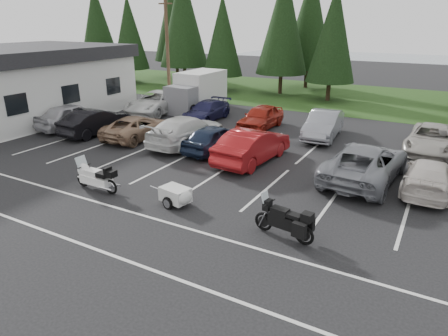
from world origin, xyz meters
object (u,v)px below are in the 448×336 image
building (9,84)px  car_near_3 (187,130)px  car_near_6 (365,163)px  car_far_4 (432,139)px  car_far_0 (157,102)px  touring_motorcycle (96,175)px  car_far_1 (206,111)px  car_near_7 (429,176)px  car_far_3 (323,125)px  car_far_2 (261,117)px  utility_pole (167,48)px  car_near_2 (137,127)px  adventure_motorcycle (284,217)px  car_near_1 (96,122)px  car_near_4 (214,138)px  cargo_trailer (175,196)px  car_near_0 (73,116)px  car_near_5 (253,146)px  box_truck (194,92)px

building → car_near_3: (14.62, 0.68, -1.64)m
car_near_6 → car_far_4: bearing=-107.4°
car_far_0 → touring_motorcycle: car_far_0 is taller
car_far_1 → touring_motorcycle: touring_motorcycle is taller
car_far_4 → car_near_7: bearing=-84.7°
car_near_7 → car_far_3: (-6.12, 5.84, 0.12)m
building → car_far_2: size_ratio=3.52×
utility_pole → car_near_6: bearing=-25.9°
car_far_2 → car_far_1: bearing=177.7°
car_far_0 → car_far_4: 18.84m
car_near_7 → car_far_1: size_ratio=1.00×
car_far_0 → car_far_4: size_ratio=1.14×
building → car_near_2: bearing=1.4°
adventure_motorcycle → building: bearing=172.7°
car_near_7 → car_far_2: size_ratio=1.04×
car_near_2 → car_far_3: car_far_3 is taller
car_near_2 → touring_motorcycle: touring_motorcycle is taller
car_near_1 → car_far_3: size_ratio=0.99×
car_near_4 → car_far_0: bearing=-31.5°
cargo_trailer → adventure_motorcycle: size_ratio=0.67×
car_near_0 → car_near_5: (13.07, -0.22, 0.01)m
car_near_5 → car_far_3: car_near_5 is taller
car_near_6 → car_far_3: bearing=-54.7°
car_near_0 → car_far_1: (6.45, 6.13, -0.16)m
utility_pole → car_near_7: utility_pole is taller
car_far_4 → car_near_5: bearing=-138.7°
utility_pole → car_near_0: bearing=-103.5°
car_far_3 → car_near_3: bearing=-145.3°
car_near_0 → car_far_2: 12.26m
car_near_4 → car_near_5: size_ratio=0.84×
car_far_2 → adventure_motorcycle: (6.43, -12.39, -0.03)m
car_far_4 → car_near_0: bearing=-161.2°
car_near_3 → car_far_1: car_near_3 is taller
car_near_6 → car_far_1: car_near_6 is taller
car_near_3 → car_far_0: car_far_0 is taller
building → car_far_3: size_ratio=3.26×
car_far_3 → car_near_5: bearing=-111.2°
car_near_1 → car_far_3: car_far_3 is taller
car_near_3 → car_far_2: car_near_3 is taller
car_far_0 → cargo_trailer: bearing=-52.1°
car_far_3 → cargo_trailer: size_ratio=3.00×
car_near_0 → car_near_1: 2.37m
car_far_1 → car_far_2: size_ratio=1.04×
car_near_0 → car_far_4: bearing=-160.4°
car_near_4 → car_far_4: (10.22, 5.56, -0.01)m
car_near_6 → car_far_2: size_ratio=1.34×
car_far_4 → touring_motorcycle: 17.21m
car_far_1 → car_far_0: bearing=177.0°
car_near_5 → car_near_6: 5.38m
box_truck → adventure_motorcycle: (13.25, -14.94, -0.72)m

